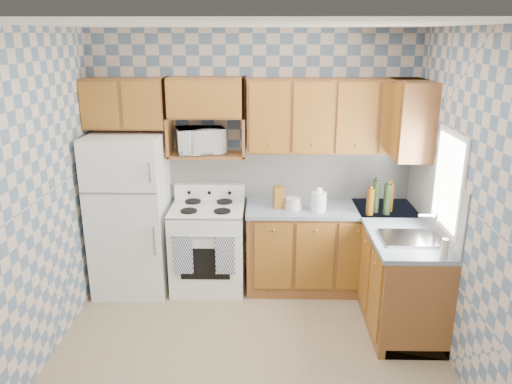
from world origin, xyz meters
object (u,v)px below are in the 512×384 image
refrigerator (130,214)px  electric_kettle (319,202)px  microwave (200,140)px  stove_body (208,248)px

refrigerator → electric_kettle: refrigerator is taller
refrigerator → microwave: 1.07m
microwave → electric_kettle: bearing=-29.7°
stove_body → refrigerator: bearing=-178.2°
refrigerator → microwave: (0.73, 0.21, 0.74)m
stove_body → microwave: 1.15m
microwave → stove_body: bearing=-84.9°
refrigerator → electric_kettle: (1.95, -0.08, 0.18)m
refrigerator → electric_kettle: bearing=-2.4°
stove_body → microwave: size_ratio=1.85×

